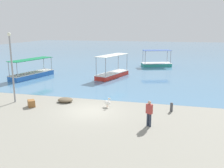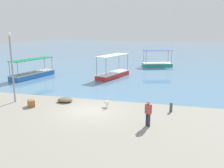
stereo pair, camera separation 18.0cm
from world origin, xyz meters
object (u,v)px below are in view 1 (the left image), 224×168
object	(u,v)px
fishing_boat_near_right	(112,73)
fishing_boat_center	(32,74)
pelican	(107,102)
fisherman_standing	(149,113)
net_pile	(65,100)
cargo_crate	(31,103)
fishing_boat_far_left	(156,63)
mooring_bollard	(171,107)
lamp_post	(12,64)

from	to	relation	value
fishing_boat_near_right	fishing_boat_center	size ratio (longest dim) A/B	0.92
pelican	fisherman_standing	world-z (taller)	fisherman_standing
fishing_boat_near_right	net_pile	bearing A→B (deg)	-96.42
fishing_boat_center	cargo_crate	bearing A→B (deg)	-58.78
fishing_boat_center	fisherman_standing	xyz separation A→B (m)	(15.80, -12.15, 0.41)
fishing_boat_far_left	fisherman_standing	distance (m)	25.37
mooring_bollard	fisherman_standing	xyz separation A→B (m)	(-1.35, -3.27, 0.53)
fishing_boat_near_right	pelican	world-z (taller)	fishing_boat_near_right
mooring_bollard	net_pile	xyz separation A→B (m)	(-8.75, 0.29, -0.20)
net_pile	mooring_bollard	bearing A→B (deg)	-1.93
fishing_boat_near_right	pelican	distance (m)	12.03
net_pile	pelican	bearing A→B (deg)	-6.47
fishing_boat_near_right	cargo_crate	bearing A→B (deg)	-104.34
fishing_boat_far_left	pelican	xyz separation A→B (m)	(-2.14, -22.19, -0.11)
pelican	lamp_post	distance (m)	8.47
net_pile	lamp_post	bearing A→B (deg)	-165.71
fishing_boat_center	net_pile	bearing A→B (deg)	-45.63
lamp_post	cargo_crate	xyz separation A→B (m)	(2.03, -0.78, -2.98)
fisherman_standing	fishing_boat_center	bearing A→B (deg)	142.45
fishing_boat_center	cargo_crate	world-z (taller)	fishing_boat_center
fishing_boat_near_right	lamp_post	distance (m)	13.77
fishing_boat_center	net_pile	distance (m)	12.01
mooring_bollard	cargo_crate	xyz separation A→B (m)	(-10.84, -1.53, -0.11)
fishing_boat_near_right	net_pile	xyz separation A→B (m)	(-1.27, -11.32, -0.33)
lamp_post	mooring_bollard	distance (m)	13.21
lamp_post	cargo_crate	distance (m)	3.69
cargo_crate	fisherman_standing	bearing A→B (deg)	-10.39
fishing_boat_near_right	mooring_bollard	world-z (taller)	fishing_boat_near_right
net_pile	cargo_crate	size ratio (longest dim) A/B	1.96
fishing_boat_near_right	mooring_bollard	xyz separation A→B (m)	(7.48, -11.62, -0.13)
fishing_boat_far_left	fishing_boat_center	distance (m)	19.48
fishing_boat_far_left	fishing_boat_center	size ratio (longest dim) A/B	0.78
pelican	fishing_boat_far_left	bearing A→B (deg)	84.49
fisherman_standing	lamp_post	bearing A→B (deg)	167.69
lamp_post	pelican	bearing A→B (deg)	4.45
lamp_post	fishing_boat_far_left	bearing A→B (deg)	66.16
fisherman_standing	pelican	bearing A→B (deg)	138.88
fisherman_standing	net_pile	world-z (taller)	fisherman_standing
cargo_crate	pelican	bearing A→B (deg)	13.28
lamp_post	cargo_crate	world-z (taller)	lamp_post
fisherman_standing	net_pile	distance (m)	8.25
fishing_boat_near_right	lamp_post	xyz separation A→B (m)	(-5.40, -12.37, 2.74)
fishing_boat_far_left	lamp_post	bearing A→B (deg)	-113.84
cargo_crate	mooring_bollard	bearing A→B (deg)	8.04
fishing_boat_far_left	cargo_crate	size ratio (longest dim) A/B	7.59
pelican	cargo_crate	size ratio (longest dim) A/B	1.21
fishing_boat_near_right	cargo_crate	distance (m)	13.57
lamp_post	net_pile	world-z (taller)	lamp_post
cargo_crate	fishing_boat_near_right	bearing A→B (deg)	75.66
pelican	mooring_bollard	world-z (taller)	pelican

